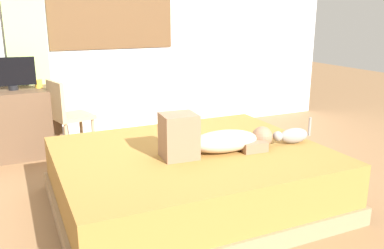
{
  "coord_description": "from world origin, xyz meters",
  "views": [
    {
      "loc": [
        -1.23,
        -2.84,
        1.53
      ],
      "look_at": [
        0.16,
        0.16,
        0.63
      ],
      "focal_mm": 37.97,
      "sensor_mm": 36.0,
      "label": 1
    }
  ],
  "objects_px": {
    "chair_by_desk": "(66,113)",
    "cat": "(292,136)",
    "tv_monitor": "(12,73)",
    "bed": "(191,178)",
    "desk": "(16,123)",
    "cup": "(39,84)",
    "person_lying": "(213,139)"
  },
  "relations": [
    {
      "from": "cat",
      "to": "desk",
      "type": "relative_size",
      "value": 0.4
    },
    {
      "from": "person_lying",
      "to": "desk",
      "type": "relative_size",
      "value": 1.05
    },
    {
      "from": "bed",
      "to": "desk",
      "type": "height_order",
      "value": "desk"
    },
    {
      "from": "bed",
      "to": "cat",
      "type": "height_order",
      "value": "cat"
    },
    {
      "from": "person_lying",
      "to": "cup",
      "type": "xyz_separation_m",
      "value": [
        -1.09,
        2.06,
        0.19
      ]
    },
    {
      "from": "person_lying",
      "to": "chair_by_desk",
      "type": "height_order",
      "value": "chair_by_desk"
    },
    {
      "from": "bed",
      "to": "chair_by_desk",
      "type": "bearing_deg",
      "value": 115.38
    },
    {
      "from": "cup",
      "to": "chair_by_desk",
      "type": "xyz_separation_m",
      "value": [
        0.22,
        -0.35,
        -0.28
      ]
    },
    {
      "from": "bed",
      "to": "desk",
      "type": "bearing_deg",
      "value": 123.1
    },
    {
      "from": "person_lying",
      "to": "cup",
      "type": "relative_size",
      "value": 10.43
    },
    {
      "from": "desk",
      "to": "bed",
      "type": "bearing_deg",
      "value": -56.9
    },
    {
      "from": "cat",
      "to": "tv_monitor",
      "type": "distance_m",
      "value": 2.97
    },
    {
      "from": "chair_by_desk",
      "to": "cat",
      "type": "bearing_deg",
      "value": -48.1
    },
    {
      "from": "desk",
      "to": "cup",
      "type": "height_order",
      "value": "cup"
    },
    {
      "from": "person_lying",
      "to": "cat",
      "type": "bearing_deg",
      "value": -4.79
    },
    {
      "from": "cup",
      "to": "cat",
      "type": "bearing_deg",
      "value": -49.54
    },
    {
      "from": "bed",
      "to": "tv_monitor",
      "type": "xyz_separation_m",
      "value": [
        -1.23,
        1.9,
        0.69
      ]
    },
    {
      "from": "person_lying",
      "to": "chair_by_desk",
      "type": "distance_m",
      "value": 1.92
    },
    {
      "from": "person_lying",
      "to": "chair_by_desk",
      "type": "bearing_deg",
      "value": 117.01
    },
    {
      "from": "person_lying",
      "to": "chair_by_desk",
      "type": "xyz_separation_m",
      "value": [
        -0.87,
        1.71,
        -0.08
      ]
    },
    {
      "from": "desk",
      "to": "cup",
      "type": "relative_size",
      "value": 9.98
    },
    {
      "from": "cup",
      "to": "person_lying",
      "type": "bearing_deg",
      "value": -62.07
    },
    {
      "from": "person_lying",
      "to": "cat",
      "type": "xyz_separation_m",
      "value": [
        0.72,
        -0.06,
        -0.05
      ]
    },
    {
      "from": "desk",
      "to": "tv_monitor",
      "type": "xyz_separation_m",
      "value": [
        0.01,
        0.0,
        0.55
      ]
    },
    {
      "from": "tv_monitor",
      "to": "bed",
      "type": "bearing_deg",
      "value": -57.22
    },
    {
      "from": "person_lying",
      "to": "tv_monitor",
      "type": "distance_m",
      "value": 2.47
    },
    {
      "from": "bed",
      "to": "chair_by_desk",
      "type": "relative_size",
      "value": 2.49
    },
    {
      "from": "bed",
      "to": "desk",
      "type": "relative_size",
      "value": 2.38
    },
    {
      "from": "bed",
      "to": "chair_by_desk",
      "type": "height_order",
      "value": "chair_by_desk"
    },
    {
      "from": "desk",
      "to": "chair_by_desk",
      "type": "xyz_separation_m",
      "value": [
        0.5,
        -0.34,
        0.14
      ]
    },
    {
      "from": "chair_by_desk",
      "to": "bed",
      "type": "bearing_deg",
      "value": -64.62
    },
    {
      "from": "desk",
      "to": "cup",
      "type": "bearing_deg",
      "value": 3.41
    }
  ]
}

